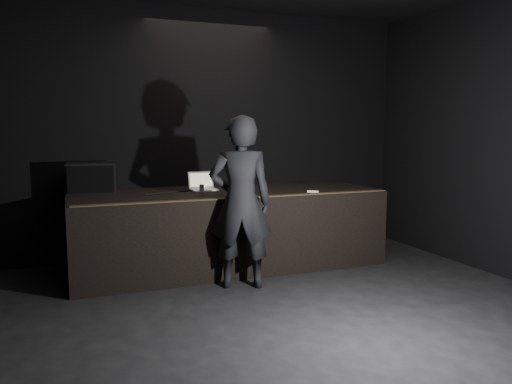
{
  "coord_description": "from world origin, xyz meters",
  "views": [
    {
      "loc": [
        -1.98,
        -3.52,
        1.82
      ],
      "look_at": [
        0.26,
        2.3,
        1.03
      ],
      "focal_mm": 35.0,
      "sensor_mm": 36.0,
      "label": 1
    }
  ],
  "objects": [
    {
      "name": "ground",
      "position": [
        0.0,
        0.0,
        0.0
      ],
      "size": [
        7.0,
        7.0,
        0.0
      ],
      "primitive_type": "plane",
      "color": "black",
      "rests_on": "ground"
    },
    {
      "name": "room_walls",
      "position": [
        0.0,
        0.0,
        2.02
      ],
      "size": [
        6.1,
        7.1,
        3.52
      ],
      "color": "black",
      "rests_on": "ground"
    },
    {
      "name": "stage_riser",
      "position": [
        0.0,
        2.73,
        0.5
      ],
      "size": [
        4.0,
        1.5,
        1.0
      ],
      "primitive_type": "cube",
      "color": "black",
      "rests_on": "ground"
    },
    {
      "name": "riser_lip",
      "position": [
        0.0,
        2.02,
        1.01
      ],
      "size": [
        3.92,
        0.1,
        0.01
      ],
      "primitive_type": "cube",
      "color": "brown",
      "rests_on": "stage_riser"
    },
    {
      "name": "stage_monitor",
      "position": [
        -1.67,
        3.11,
        1.2
      ],
      "size": [
        0.63,
        0.49,
        0.39
      ],
      "rotation": [
        0.0,
        0.0,
        -0.11
      ],
      "color": "black",
      "rests_on": "stage_riser"
    },
    {
      "name": "cable",
      "position": [
        -0.61,
        2.82,
        1.01
      ],
      "size": [
        0.94,
        0.36,
        0.02
      ],
      "primitive_type": "cylinder",
      "rotation": [
        0.0,
        1.57,
        0.35
      ],
      "color": "black",
      "rests_on": "stage_riser"
    },
    {
      "name": "laptop",
      "position": [
        -0.26,
        2.97,
        1.06
      ],
      "size": [
        0.36,
        0.32,
        0.24
      ],
      "rotation": [
        0.0,
        0.0,
        0.03
      ],
      "color": "white",
      "rests_on": "stage_riser"
    },
    {
      "name": "beer_can",
      "position": [
        -0.43,
        2.37,
        1.07
      ],
      "size": [
        0.06,
        0.06,
        0.14
      ],
      "color": "silver",
      "rests_on": "stage_riser"
    },
    {
      "name": "plastic_cup",
      "position": [
        -0.22,
        3.12,
        1.05
      ],
      "size": [
        0.08,
        0.08,
        0.1
      ],
      "primitive_type": "cylinder",
      "color": "white",
      "rests_on": "stage_riser"
    },
    {
      "name": "wii_remote",
      "position": [
        0.99,
        2.16,
        1.01
      ],
      "size": [
        0.13,
        0.13,
        0.03
      ],
      "primitive_type": "cube",
      "rotation": [
        0.0,
        0.0,
        0.77
      ],
      "color": "white",
      "rests_on": "stage_riser"
    },
    {
      "name": "person",
      "position": [
        -0.13,
        1.78,
        0.98
      ],
      "size": [
        0.82,
        0.66,
        1.97
      ],
      "primitive_type": "imported",
      "rotation": [
        0.0,
        0.0,
        2.85
      ],
      "color": "black",
      "rests_on": "ground"
    }
  ]
}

